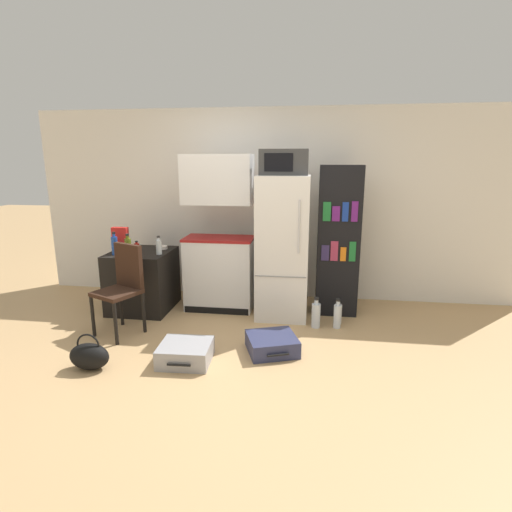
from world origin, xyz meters
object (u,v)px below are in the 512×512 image
(bottle_ketchup_red, at_px, (137,248))
(water_bottle_back, at_px, (337,316))
(bottle_blue_soda, at_px, (115,245))
(chair, at_px, (123,282))
(bookshelf, at_px, (338,241))
(cereal_box, at_px, (121,240))
(bottle_olive_oil, at_px, (128,247))
(refrigerator, at_px, (283,247))
(water_bottle_middle, at_px, (338,313))
(bottle_clear_short, at_px, (159,247))
(bowl, at_px, (162,247))
(suitcase_small_flat, at_px, (272,344))
(handbag, at_px, (89,356))
(microwave, at_px, (284,162))
(suitcase_large_flat, at_px, (186,353))
(water_bottle_front, at_px, (316,315))
(kitchen_hutch, at_px, (219,241))
(side_table, at_px, (143,280))

(bottle_ketchup_red, relative_size, water_bottle_back, 0.42)
(bottle_blue_soda, bearing_deg, chair, -56.71)
(bookshelf, xyz_separation_m, cereal_box, (-2.59, -0.27, 0.00))
(bottle_olive_oil, bearing_deg, water_bottle_back, -0.76)
(refrigerator, xyz_separation_m, bottle_olive_oil, (-1.76, -0.30, 0.02))
(cereal_box, bearing_deg, water_bottle_middle, -2.50)
(refrigerator, relative_size, bottle_clear_short, 7.57)
(bowl, height_order, chair, chair)
(bookshelf, relative_size, suitcase_small_flat, 3.07)
(handbag, bearing_deg, bottle_clear_short, 84.14)
(handbag, bearing_deg, bottle_ketchup_red, 95.95)
(microwave, xyz_separation_m, chair, (-1.63, -0.74, -1.23))
(suitcase_large_flat, xyz_separation_m, water_bottle_back, (1.42, 0.98, 0.05))
(water_bottle_middle, bearing_deg, water_bottle_front, -152.07)
(bottle_ketchup_red, xyz_separation_m, chair, (0.11, -0.61, -0.23))
(kitchen_hutch, relative_size, suitcase_large_flat, 3.90)
(bottle_olive_oil, distance_m, water_bottle_back, 2.49)
(bookshelf, height_order, handbag, bookshelf)
(bowl, height_order, water_bottle_front, bowl)
(bowl, distance_m, cereal_box, 0.49)
(suitcase_small_flat, distance_m, water_bottle_front, 0.78)
(kitchen_hutch, distance_m, bowl, 0.74)
(handbag, bearing_deg, water_bottle_back, 28.73)
(refrigerator, bearing_deg, microwave, -107.70)
(refrigerator, bearing_deg, cereal_box, -176.84)
(refrigerator, relative_size, bowl, 11.66)
(microwave, distance_m, bowl, 1.84)
(water_bottle_middle, bearing_deg, side_table, 175.93)
(handbag, distance_m, water_bottle_front, 2.33)
(water_bottle_back, bearing_deg, chair, -169.82)
(kitchen_hutch, bearing_deg, water_bottle_front, -20.93)
(bowl, xyz_separation_m, water_bottle_front, (1.92, -0.46, -0.60))
(bowl, xyz_separation_m, suitcase_small_flat, (1.50, -1.11, -0.67))
(bottle_clear_short, height_order, bottle_blue_soda, bottle_blue_soda)
(refrigerator, bearing_deg, bottle_ketchup_red, -175.72)
(bookshelf, distance_m, bottle_blue_soda, 2.62)
(bottle_clear_short, distance_m, bowl, 0.30)
(bottle_ketchup_red, height_order, bowl, bottle_ketchup_red)
(refrigerator, height_order, suitcase_large_flat, refrigerator)
(side_table, distance_m, bottle_blue_soda, 0.57)
(bottle_olive_oil, xyz_separation_m, bottle_blue_soda, (-0.19, 0.05, 0.00))
(side_table, relative_size, bottle_blue_soda, 2.79)
(cereal_box, distance_m, chair, 0.78)
(water_bottle_back, bearing_deg, bowl, 168.28)
(side_table, relative_size, cereal_box, 2.50)
(bottle_blue_soda, xyz_separation_m, suitcase_large_flat, (1.16, -1.06, -0.76))
(cereal_box, relative_size, suitcase_large_flat, 0.62)
(kitchen_hutch, relative_size, water_bottle_back, 5.55)
(handbag, xyz_separation_m, water_bottle_back, (2.22, 1.22, 0.02))
(suitcase_small_flat, bearing_deg, refrigerator, 68.91)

